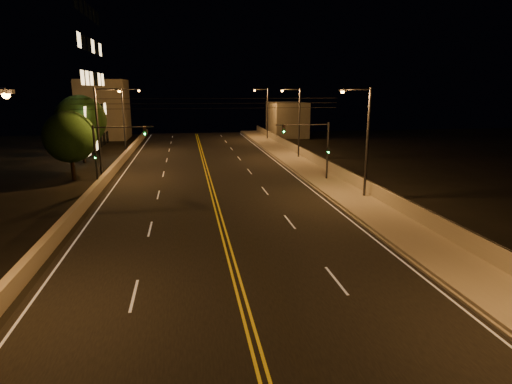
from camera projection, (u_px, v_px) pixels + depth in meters
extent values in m
cube|color=black|center=(221.00, 223.00, 28.01)|extent=(18.00, 120.00, 0.02)
cube|color=gray|center=(376.00, 213.00, 29.67)|extent=(3.60, 120.00, 0.30)
cube|color=gray|center=(351.00, 216.00, 29.40)|extent=(0.14, 120.00, 0.15)
cube|color=#A79E8B|center=(399.00, 203.00, 29.78)|extent=(0.30, 120.00, 1.00)
cube|color=#A79E8B|center=(66.00, 224.00, 26.39)|extent=(0.45, 120.00, 0.91)
cube|color=gray|center=(287.00, 119.00, 78.98)|extent=(6.00, 10.00, 6.23)
cube|color=gray|center=(104.00, 110.00, 74.46)|extent=(8.00, 8.00, 10.15)
cylinder|color=black|center=(400.00, 196.00, 29.66)|extent=(0.06, 120.00, 0.06)
cube|color=silver|center=(83.00, 230.00, 26.65)|extent=(0.12, 116.00, 0.00)
cube|color=silver|center=(346.00, 217.00, 29.36)|extent=(0.12, 116.00, 0.00)
cube|color=gold|center=(219.00, 223.00, 27.98)|extent=(0.12, 116.00, 0.00)
cube|color=gold|center=(223.00, 223.00, 28.03)|extent=(0.12, 116.00, 0.00)
cube|color=silver|center=(134.00, 295.00, 18.18)|extent=(0.12, 3.00, 0.00)
cube|color=silver|center=(150.00, 229.00, 26.82)|extent=(0.12, 3.00, 0.00)
cube|color=silver|center=(158.00, 195.00, 35.45)|extent=(0.12, 3.00, 0.00)
cube|color=silver|center=(163.00, 174.00, 44.08)|extent=(0.12, 3.00, 0.00)
cube|color=silver|center=(167.00, 160.00, 52.72)|extent=(0.12, 3.00, 0.00)
cube|color=silver|center=(169.00, 150.00, 61.35)|extent=(0.12, 3.00, 0.00)
cube|color=silver|center=(171.00, 143.00, 69.99)|extent=(0.12, 3.00, 0.00)
cube|color=silver|center=(172.00, 137.00, 78.62)|extent=(0.12, 3.00, 0.00)
cube|color=silver|center=(336.00, 280.00, 19.60)|extent=(0.12, 3.00, 0.00)
cube|color=silver|center=(290.00, 222.00, 28.23)|extent=(0.12, 3.00, 0.00)
cube|color=silver|center=(265.00, 191.00, 36.87)|extent=(0.12, 3.00, 0.00)
cube|color=silver|center=(250.00, 171.00, 45.50)|extent=(0.12, 3.00, 0.00)
cube|color=silver|center=(239.00, 158.00, 54.13)|extent=(0.12, 3.00, 0.00)
cube|color=silver|center=(232.00, 149.00, 62.77)|extent=(0.12, 3.00, 0.00)
cube|color=silver|center=(226.00, 142.00, 71.40)|extent=(0.12, 3.00, 0.00)
cube|color=silver|center=(221.00, 136.00, 80.04)|extent=(0.12, 3.00, 0.00)
cylinder|color=#2D2D33|center=(367.00, 145.00, 33.12)|extent=(0.20, 0.20, 8.69)
cylinder|color=#2D2D33|center=(357.00, 89.00, 31.96)|extent=(2.20, 0.12, 0.12)
cube|color=#2D2D33|center=(343.00, 90.00, 31.80)|extent=(0.50, 0.25, 0.14)
sphere|color=#FF9E2D|center=(343.00, 92.00, 31.83)|extent=(0.28, 0.28, 0.28)
cylinder|color=#2D2D33|center=(299.00, 124.00, 52.67)|extent=(0.20, 0.20, 8.69)
cylinder|color=#2D2D33|center=(291.00, 89.00, 51.52)|extent=(2.20, 0.12, 0.12)
cube|color=#2D2D33|center=(282.00, 90.00, 51.36)|extent=(0.50, 0.25, 0.14)
sphere|color=#FF9E2D|center=(282.00, 91.00, 51.38)|extent=(0.28, 0.28, 0.28)
cylinder|color=#2D2D33|center=(268.00, 115.00, 72.63)|extent=(0.20, 0.20, 8.69)
cylinder|color=#2D2D33|center=(261.00, 89.00, 71.47)|extent=(2.20, 0.12, 0.12)
cube|color=#2D2D33|center=(255.00, 90.00, 71.32)|extent=(0.50, 0.25, 0.14)
sphere|color=#FF9E2D|center=(255.00, 90.00, 71.34)|extent=(0.28, 0.28, 0.28)
cube|color=#2D2D33|center=(6.00, 92.00, 14.37)|extent=(0.50, 0.25, 0.14)
sphere|color=#FF9E2D|center=(6.00, 95.00, 14.40)|extent=(0.28, 0.28, 0.28)
cylinder|color=#2D2D33|center=(98.00, 135.00, 40.25)|extent=(0.20, 0.20, 8.69)
cylinder|color=#2D2D33|center=(107.00, 89.00, 39.43)|extent=(2.20, 0.12, 0.12)
cube|color=#2D2D33|center=(119.00, 90.00, 39.62)|extent=(0.50, 0.25, 0.14)
sphere|color=#FF9E2D|center=(119.00, 91.00, 39.65)|extent=(0.28, 0.28, 0.28)
cylinder|color=#2D2D33|center=(124.00, 121.00, 57.30)|extent=(0.20, 0.20, 8.69)
cylinder|color=#2D2D33|center=(130.00, 89.00, 56.49)|extent=(2.20, 0.12, 0.12)
cube|color=#2D2D33|center=(139.00, 90.00, 56.68)|extent=(0.50, 0.25, 0.14)
sphere|color=#FF9E2D|center=(139.00, 91.00, 56.70)|extent=(0.28, 0.28, 0.28)
cylinder|color=#2D2D33|center=(328.00, 152.00, 40.04)|extent=(0.18, 0.18, 5.59)
cylinder|color=#2D2D33|center=(302.00, 125.00, 39.04)|extent=(5.00, 0.10, 0.10)
cube|color=black|center=(284.00, 129.00, 38.84)|extent=(0.28, 0.18, 0.80)
sphere|color=#19FF4C|center=(284.00, 132.00, 38.80)|extent=(0.14, 0.14, 0.14)
cube|color=black|center=(328.00, 150.00, 39.85)|extent=(0.22, 0.14, 0.55)
cylinder|color=#2D2D33|center=(96.00, 158.00, 36.77)|extent=(0.18, 0.18, 5.59)
cylinder|color=#2D2D33|center=(124.00, 127.00, 36.55)|extent=(5.00, 0.10, 0.10)
cube|color=black|center=(145.00, 131.00, 36.91)|extent=(0.28, 0.18, 0.80)
sphere|color=#19FF4C|center=(145.00, 134.00, 36.86)|extent=(0.14, 0.14, 0.14)
cube|color=black|center=(95.00, 156.00, 36.57)|extent=(0.22, 0.14, 0.55)
cylinder|color=black|center=(210.00, 108.00, 35.48)|extent=(22.00, 0.03, 0.03)
cylinder|color=black|center=(210.00, 103.00, 35.39)|extent=(22.00, 0.03, 0.03)
cylinder|color=black|center=(210.00, 98.00, 35.29)|extent=(22.00, 0.03, 0.03)
cylinder|color=black|center=(73.00, 168.00, 41.08)|extent=(0.36, 0.36, 2.30)
sphere|color=black|center=(70.00, 137.00, 40.38)|extent=(4.85, 4.85, 4.85)
cylinder|color=black|center=(84.00, 151.00, 50.77)|extent=(0.36, 0.36, 2.77)
sphere|color=black|center=(81.00, 120.00, 49.92)|extent=(5.84, 5.84, 5.84)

